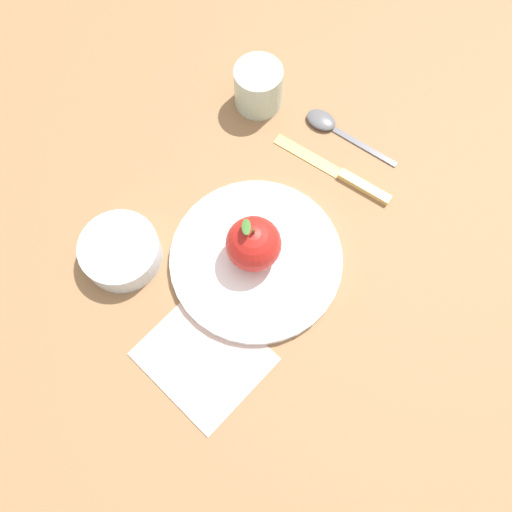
% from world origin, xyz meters
% --- Properties ---
extents(ground_plane, '(2.40, 2.40, 0.00)m').
position_xyz_m(ground_plane, '(0.00, 0.00, 0.00)').
color(ground_plane, olive).
extents(dinner_plate, '(0.24, 0.24, 0.01)m').
position_xyz_m(dinner_plate, '(0.01, 0.05, 0.01)').
color(dinner_plate, white).
rests_on(dinner_plate, ground_plane).
extents(apple, '(0.07, 0.07, 0.09)m').
position_xyz_m(apple, '(0.02, 0.04, 0.05)').
color(apple, '#B21E19').
rests_on(apple, dinner_plate).
extents(side_bowl, '(0.11, 0.11, 0.04)m').
position_xyz_m(side_bowl, '(0.18, 0.13, 0.02)').
color(side_bowl, silver).
rests_on(side_bowl, ground_plane).
extents(cup, '(0.07, 0.07, 0.07)m').
position_xyz_m(cup, '(0.14, -0.19, 0.04)').
color(cup, '#B2C6B2').
rests_on(cup, ground_plane).
extents(knife, '(0.20, 0.04, 0.01)m').
position_xyz_m(knife, '(-0.04, -0.13, 0.00)').
color(knife, '#D8B766').
rests_on(knife, ground_plane).
extents(spoon, '(0.16, 0.04, 0.01)m').
position_xyz_m(spoon, '(0.02, -0.20, 0.01)').
color(spoon, '#59595E').
rests_on(spoon, ground_plane).
extents(linen_napkin, '(0.18, 0.17, 0.00)m').
position_xyz_m(linen_napkin, '(0.01, 0.20, 0.00)').
color(linen_napkin, beige).
rests_on(linen_napkin, ground_plane).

